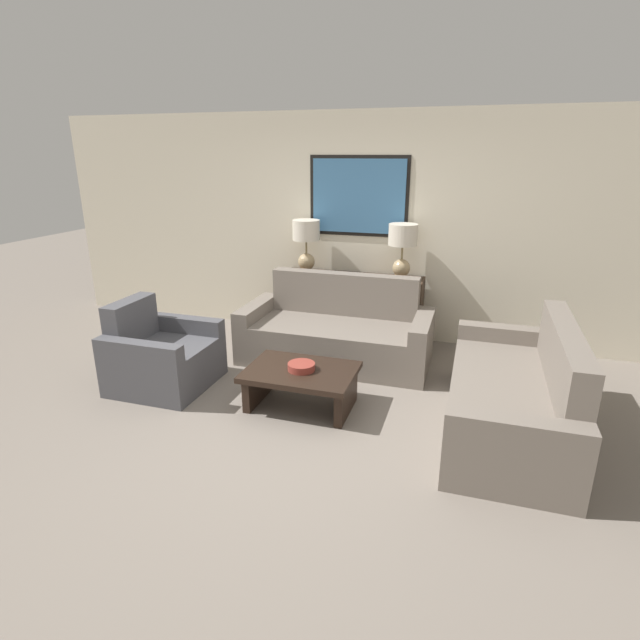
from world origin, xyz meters
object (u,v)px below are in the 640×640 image
(couch_by_back_wall, at_px, (337,334))
(decorative_bowl, at_px, (301,367))
(table_lamp_right, at_px, (403,244))
(couch_by_side, at_px, (515,396))
(console_table, at_px, (352,308))
(table_lamp_left, at_px, (306,239))
(armchair_near_back_wall, at_px, (162,357))
(coffee_table, at_px, (301,380))

(couch_by_back_wall, height_order, decorative_bowl, couch_by_back_wall)
(table_lamp_right, distance_m, couch_by_side, 2.24)
(console_table, xyz_separation_m, couch_by_back_wall, (0.00, -0.67, -0.11))
(table_lamp_left, xyz_separation_m, couch_by_back_wall, (0.57, -0.67, -0.91))
(table_lamp_right, xyz_separation_m, couch_by_side, (1.21, -1.65, -0.91))
(couch_by_back_wall, bearing_deg, console_table, 90.00)
(decorative_bowl, bearing_deg, couch_by_side, 5.47)
(table_lamp_left, height_order, armchair_near_back_wall, table_lamp_left)
(table_lamp_left, xyz_separation_m, armchair_near_back_wall, (-0.89, -1.79, -0.92))
(console_table, bearing_deg, couch_by_back_wall, -90.00)
(table_lamp_right, relative_size, coffee_table, 0.65)
(console_table, distance_m, couch_by_side, 2.44)
(console_table, height_order, couch_by_side, couch_by_side)
(couch_by_back_wall, xyz_separation_m, armchair_near_back_wall, (-1.46, -1.12, -0.01))
(console_table, relative_size, armchair_near_back_wall, 1.88)
(coffee_table, distance_m, decorative_bowl, 0.13)
(console_table, xyz_separation_m, armchair_near_back_wall, (-1.46, -1.79, -0.12))
(decorative_bowl, bearing_deg, table_lamp_left, 107.39)
(coffee_table, bearing_deg, couch_by_back_wall, 89.58)
(coffee_table, relative_size, armchair_near_back_wall, 1.08)
(table_lamp_left, relative_size, couch_by_side, 0.31)
(coffee_table, distance_m, armchair_near_back_wall, 1.46)
(decorative_bowl, height_order, armchair_near_back_wall, armchair_near_back_wall)
(table_lamp_left, height_order, couch_by_side, table_lamp_left)
(console_table, bearing_deg, decorative_bowl, -90.10)
(couch_by_side, xyz_separation_m, coffee_table, (-1.80, -0.16, -0.03))
(console_table, bearing_deg, coffee_table, -90.27)
(console_table, height_order, table_lamp_left, table_lamp_left)
(table_lamp_left, distance_m, table_lamp_right, 1.15)
(couch_by_side, distance_m, armchair_near_back_wall, 3.25)
(couch_by_side, height_order, coffee_table, couch_by_side)
(table_lamp_right, relative_size, armchair_near_back_wall, 0.70)
(console_table, distance_m, couch_by_back_wall, 0.68)
(armchair_near_back_wall, bearing_deg, table_lamp_left, 63.60)
(decorative_bowl, bearing_deg, console_table, 89.90)
(console_table, xyz_separation_m, couch_by_side, (1.79, -1.65, -0.11))
(decorative_bowl, bearing_deg, couch_by_back_wall, 89.84)
(couch_by_back_wall, relative_size, couch_by_side, 1.00)
(console_table, relative_size, coffee_table, 1.73)
(couch_by_back_wall, bearing_deg, coffee_table, -90.42)
(table_lamp_right, distance_m, armchair_near_back_wall, 2.86)
(table_lamp_right, bearing_deg, decorative_bowl, -107.58)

